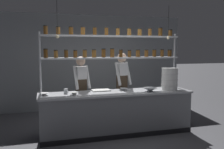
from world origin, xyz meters
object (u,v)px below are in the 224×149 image
Objects in this scene: prep_bowl_near_right at (124,89)px; prep_bowl_near_left at (150,90)px; cutting_board at (101,90)px; chef_left at (81,87)px; prep_bowl_center_front at (44,94)px; prep_bowl_center_back at (74,94)px; container_stack at (170,79)px; serving_cup_front at (66,91)px; chef_center at (122,83)px; spice_shelf_unit at (113,49)px.

prep_bowl_near_left is at bearing -31.40° from prep_bowl_near_right.
chef_left is at bearing 141.25° from cutting_board.
prep_bowl_center_front is (-2.23, 0.18, -0.01)m from prep_bowl_near_left.
cutting_board is at bearing 26.40° from prep_bowl_center_back.
prep_bowl_near_left is 1.66× the size of prep_bowl_near_right.
container_stack is at bearing -30.77° from chef_left.
prep_bowl_center_back is at bearing -153.60° from cutting_board.
serving_cup_front is (-0.78, -0.13, 0.04)m from cutting_board.
container_stack is 0.56m from prep_bowl_near_left.
cutting_board is 2.07× the size of prep_bowl_center_front.
chef_left is 16.42× the size of serving_cup_front.
chef_left is 0.99m from prep_bowl_near_right.
prep_bowl_center_back is 1.17m from prep_bowl_near_right.
chef_left is 8.68× the size of prep_bowl_center_front.
chef_left is 0.68m from prep_bowl_center_back.
chef_center is at bearing 143.17° from container_stack.
prep_bowl_near_right is (0.90, -0.40, -0.02)m from chef_left.
prep_bowl_near_right is 1.30m from serving_cup_front.
chef_left is at bearing 161.76° from container_stack.
chef_center is 17.12× the size of serving_cup_front.
spice_shelf_unit is at bearing 141.03° from prep_bowl_near_right.
prep_bowl_center_front is 0.45m from serving_cup_front.
spice_shelf_unit reaches higher than chef_left.
spice_shelf_unit reaches higher than prep_bowl_near_right.
chef_left is 0.96× the size of chef_center.
serving_cup_front is at bearing -143.88° from chef_left.
prep_bowl_center_front reaches higher than cutting_board.
container_stack is at bearing -11.75° from cutting_board.
chef_center is 3.50× the size of container_stack.
serving_cup_front is at bearing 10.81° from prep_bowl_center_front.
cutting_board is at bearing 10.05° from prep_bowl_center_front.
prep_bowl_near_left is at bearing -39.33° from chef_left.
prep_bowl_center_back is 0.24m from serving_cup_front.
chef_left is at bearing 153.21° from prep_bowl_near_left.
prep_bowl_near_right is (1.15, 0.23, -0.00)m from prep_bowl_center_back.
prep_bowl_near_right reaches higher than cutting_board.
prep_bowl_center_front is 1.02× the size of prep_bowl_center_back.
container_stack is (1.23, -0.40, -0.68)m from spice_shelf_unit.
cutting_board is 0.71m from prep_bowl_center_back.
prep_bowl_near_left reaches higher than prep_bowl_near_right.
prep_bowl_near_right is at bearing 148.60° from prep_bowl_near_left.
spice_shelf_unit is 31.20× the size of serving_cup_front.
container_stack is 4.89× the size of serving_cup_front.
prep_bowl_center_front is at bearing -168.76° from spice_shelf_unit.
container_stack is 2.32m from serving_cup_front.
spice_shelf_unit is 7.97× the size of cutting_board.
prep_bowl_center_front is at bearing -175.78° from prep_bowl_near_right.
chef_center is at bearing 41.19° from spice_shelf_unit.
serving_cup_front is at bearing -168.58° from spice_shelf_unit.
prep_bowl_near_right is (1.74, 0.13, -0.00)m from prep_bowl_center_front.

